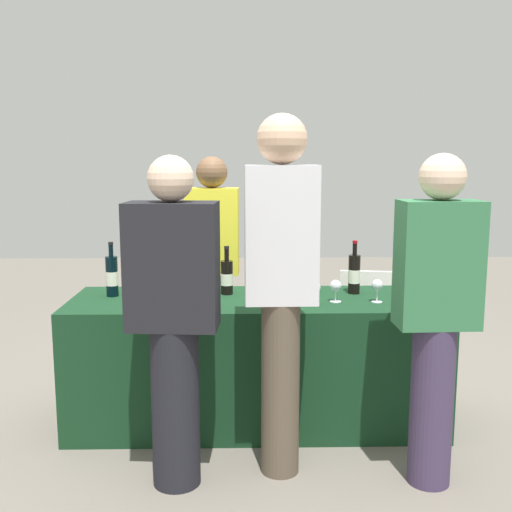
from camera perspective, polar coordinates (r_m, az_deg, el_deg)
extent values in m
plane|color=slate|center=(3.74, 0.00, -15.28)|extent=(12.00, 12.00, 0.00)
cube|color=#14381E|center=(3.60, 0.00, -9.85)|extent=(2.14, 0.69, 0.75)
cylinder|color=black|center=(3.64, -13.46, -1.89)|extent=(0.07, 0.07, 0.24)
cylinder|color=black|center=(3.61, -13.55, 0.49)|extent=(0.03, 0.03, 0.07)
cylinder|color=black|center=(3.61, -13.58, 1.17)|extent=(0.03, 0.03, 0.02)
cylinder|color=silver|center=(3.64, -13.46, -2.07)|extent=(0.07, 0.07, 0.08)
cylinder|color=black|center=(3.65, -6.07, -1.76)|extent=(0.06, 0.06, 0.22)
cylinder|color=black|center=(3.63, -6.10, 0.50)|extent=(0.02, 0.02, 0.07)
cylinder|color=black|center=(3.62, -6.12, 1.18)|extent=(0.03, 0.03, 0.02)
cylinder|color=silver|center=(3.66, -6.06, -1.93)|extent=(0.07, 0.07, 0.08)
cylinder|color=black|center=(3.60, -2.77, -2.05)|extent=(0.07, 0.07, 0.20)
cylinder|color=black|center=(3.57, -2.79, 0.11)|extent=(0.03, 0.03, 0.07)
cylinder|color=black|center=(3.57, -2.80, 0.82)|extent=(0.03, 0.03, 0.02)
cylinder|color=silver|center=(3.60, -2.77, -2.20)|extent=(0.07, 0.07, 0.07)
cylinder|color=black|center=(3.63, 5.08, -1.85)|extent=(0.07, 0.07, 0.21)
cylinder|color=black|center=(3.61, 5.12, 0.47)|extent=(0.03, 0.03, 0.08)
cylinder|color=maroon|center=(3.60, 5.13, 1.25)|extent=(0.03, 0.03, 0.02)
cylinder|color=silver|center=(3.64, 5.08, -2.02)|extent=(0.07, 0.07, 0.08)
cylinder|color=black|center=(3.66, 9.26, -1.72)|extent=(0.07, 0.07, 0.23)
cylinder|color=black|center=(3.63, 9.32, 0.64)|extent=(0.03, 0.03, 0.07)
cylinder|color=maroon|center=(3.63, 9.34, 1.33)|extent=(0.03, 0.03, 0.02)
cylinder|color=silver|center=(3.66, 9.26, -1.90)|extent=(0.07, 0.07, 0.08)
cylinder|color=silver|center=(3.43, -10.81, -4.47)|extent=(0.06, 0.06, 0.00)
cylinder|color=silver|center=(3.42, -10.83, -3.93)|extent=(0.01, 0.01, 0.06)
sphere|color=silver|center=(3.41, -10.86, -2.98)|extent=(0.06, 0.06, 0.06)
cylinder|color=silver|center=(3.38, 5.49, -4.55)|extent=(0.06, 0.06, 0.00)
cylinder|color=silver|center=(3.37, 5.50, -4.01)|extent=(0.01, 0.01, 0.06)
sphere|color=silver|center=(3.35, 5.51, -2.96)|extent=(0.07, 0.07, 0.07)
cylinder|color=silver|center=(3.45, 7.51, -4.29)|extent=(0.07, 0.07, 0.00)
cylinder|color=silver|center=(3.44, 7.53, -3.76)|extent=(0.01, 0.01, 0.06)
sphere|color=silver|center=(3.43, 7.55, -2.79)|extent=(0.06, 0.06, 0.06)
cylinder|color=silver|center=(3.48, 11.35, -4.27)|extent=(0.06, 0.06, 0.00)
cylinder|color=silver|center=(3.47, 11.37, -3.69)|extent=(0.01, 0.01, 0.07)
sphere|color=silver|center=(3.46, 11.40, -2.68)|extent=(0.06, 0.06, 0.06)
sphere|color=#590C19|center=(3.46, 11.40, -2.86)|extent=(0.03, 0.03, 0.03)
cylinder|color=black|center=(4.21, -4.03, -6.86)|extent=(0.19, 0.19, 0.77)
cube|color=yellow|center=(4.08, -4.14, 2.34)|extent=(0.36, 0.21, 0.58)
sphere|color=brown|center=(4.05, -4.21, 7.91)|extent=(0.21, 0.21, 0.21)
cylinder|color=black|center=(2.97, -7.60, -13.91)|extent=(0.23, 0.23, 0.78)
cube|color=black|center=(2.78, -7.90, -0.92)|extent=(0.43, 0.26, 0.58)
sphere|color=beige|center=(2.74, -8.08, 7.26)|extent=(0.21, 0.21, 0.21)
cylinder|color=brown|center=(3.04, 2.31, -12.38)|extent=(0.19, 0.19, 0.87)
cube|color=silver|center=(2.85, 2.41, 2.02)|extent=(0.35, 0.19, 0.65)
sphere|color=#D8AD8C|center=(2.82, 2.48, 10.99)|extent=(0.24, 0.24, 0.24)
cylinder|color=#3F3351|center=(3.07, 16.25, -13.40)|extent=(0.20, 0.20, 0.78)
cube|color=#337247|center=(2.88, 16.85, -0.76)|extent=(0.38, 0.21, 0.58)
sphere|color=beige|center=(2.84, 17.23, 7.17)|extent=(0.21, 0.21, 0.21)
cube|color=white|center=(4.54, 11.79, -6.04)|extent=(0.62, 0.13, 0.74)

